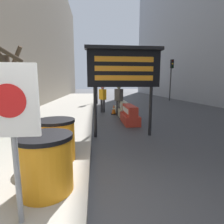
{
  "coord_description": "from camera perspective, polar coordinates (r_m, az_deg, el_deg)",
  "views": [
    {
      "loc": [
        0.12,
        -1.81,
        1.72
      ],
      "look_at": [
        1.06,
        7.62,
        0.2
      ],
      "focal_mm": 28.0,
      "sensor_mm": 36.0,
      "label": 1
    }
  ],
  "objects": [
    {
      "name": "barrel_drum_middle",
      "position": [
        3.83,
        -17.84,
        -8.6
      ],
      "size": [
        0.8,
        0.8,
        0.85
      ],
      "color": "orange",
      "rests_on": "sidewalk_left"
    },
    {
      "name": "jersey_barrier_red_striped",
      "position": [
        7.76,
        5.81,
        -1.1
      ],
      "size": [
        0.62,
        1.6,
        0.8
      ],
      "color": "red",
      "rests_on": "ground_plane"
    },
    {
      "name": "jersey_barrier_cream",
      "position": [
        10.01,
        3.17,
        1.23
      ],
      "size": [
        0.54,
        2.17,
        0.79
      ],
      "color": "beige",
      "rests_on": "ground_plane"
    },
    {
      "name": "bare_tree",
      "position": [
        7.51,
        -31.48,
        8.98
      ],
      "size": [
        1.36,
        1.45,
        3.58
      ],
      "color": "#4C3D2D",
      "rests_on": "sidewalk_left"
    },
    {
      "name": "traffic_light_near_curb",
      "position": [
        15.24,
        -5.08,
        15.02
      ],
      "size": [
        0.28,
        0.44,
        4.59
      ],
      "color": "#2D2D30",
      "rests_on": "ground_plane"
    },
    {
      "name": "traffic_cone_near",
      "position": [
        10.05,
        0.56,
        0.81
      ],
      "size": [
        0.31,
        0.31,
        0.55
      ],
      "color": "black",
      "rests_on": "ground_plane"
    },
    {
      "name": "pedestrian_passerby",
      "position": [
        9.59,
        2.22,
        4.77
      ],
      "size": [
        0.45,
        0.51,
        1.68
      ],
      "rotation": [
        0.0,
        0.0,
        2.11
      ],
      "color": "#333338",
      "rests_on": "ground_plane"
    },
    {
      "name": "message_board",
      "position": [
        5.67,
        3.86,
        13.92
      ],
      "size": [
        2.41,
        0.36,
        2.85
      ],
      "color": "black",
      "rests_on": "ground_plane"
    },
    {
      "name": "warning_sign",
      "position": [
        2.07,
        -30.08,
        -1.02
      ],
      "size": [
        0.57,
        0.08,
        1.77
      ],
      "color": "gray",
      "rests_on": "sidewalk_left"
    },
    {
      "name": "pedestrian_worker",
      "position": [
        10.67,
        -3.07,
        5.03
      ],
      "size": [
        0.44,
        0.5,
        1.63
      ],
      "rotation": [
        0.0,
        0.0,
        2.12
      ],
      "color": "#333338",
      "rests_on": "ground_plane"
    },
    {
      "name": "barrel_drum_foreground",
      "position": [
        2.82,
        -20.77,
        -15.29
      ],
      "size": [
        0.8,
        0.8,
        0.85
      ],
      "color": "orange",
      "rests_on": "sidewalk_left"
    },
    {
      "name": "traffic_light_far_side",
      "position": [
        19.16,
        18.81,
        12.46
      ],
      "size": [
        0.28,
        0.44,
        4.15
      ],
      "color": "#2D2D30",
      "rests_on": "ground_plane"
    }
  ]
}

